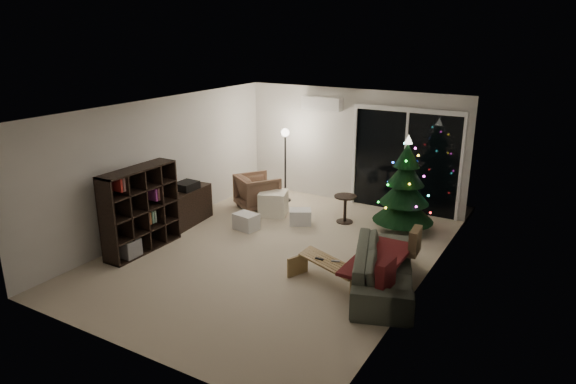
% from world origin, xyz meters
% --- Properties ---
extents(room, '(6.50, 7.51, 2.60)m').
position_xyz_m(room, '(0.46, 1.49, 1.02)').
color(room, beige).
rests_on(room, ground).
extents(bookshelf, '(0.50, 1.51, 1.48)m').
position_xyz_m(bookshelf, '(-2.25, -1.01, 0.74)').
color(bookshelf, black).
rests_on(bookshelf, floor).
extents(media_cabinet, '(0.53, 1.15, 0.70)m').
position_xyz_m(media_cabinet, '(-2.25, 0.39, 0.35)').
color(media_cabinet, black).
rests_on(media_cabinet, floor).
extents(stereo, '(0.35, 0.42, 0.15)m').
position_xyz_m(stereo, '(-2.25, 0.39, 0.77)').
color(stereo, black).
rests_on(stereo, media_cabinet).
extents(armchair, '(1.11, 1.12, 0.74)m').
position_xyz_m(armchair, '(-1.54, 1.81, 0.37)').
color(armchair, brown).
rests_on(armchair, floor).
extents(ottoman, '(0.70, 0.70, 0.49)m').
position_xyz_m(ottoman, '(-1.05, 1.66, 0.25)').
color(ottoman, white).
rests_on(ottoman, floor).
extents(cardboard_box_a, '(0.49, 0.40, 0.32)m').
position_xyz_m(cardboard_box_a, '(-1.06, 0.69, 0.16)').
color(cardboard_box_a, silver).
rests_on(cardboard_box_a, floor).
extents(cardboard_box_b, '(0.53, 0.49, 0.30)m').
position_xyz_m(cardboard_box_b, '(-0.29, 1.46, 0.15)').
color(cardboard_box_b, silver).
rests_on(cardboard_box_b, floor).
extents(side_table, '(0.46, 0.46, 0.55)m').
position_xyz_m(side_table, '(0.42, 1.99, 0.28)').
color(side_table, black).
rests_on(side_table, floor).
extents(floor_lamp, '(0.25, 0.25, 1.57)m').
position_xyz_m(floor_lamp, '(-1.29, 2.56, 0.79)').
color(floor_lamp, black).
rests_on(floor_lamp, floor).
extents(sofa, '(1.48, 2.30, 0.63)m').
position_xyz_m(sofa, '(2.05, -0.22, 0.31)').
color(sofa, '#313330').
rests_on(sofa, floor).
extents(sofa_throw, '(0.67, 1.55, 0.05)m').
position_xyz_m(sofa_throw, '(1.95, -0.22, 0.45)').
color(sofa_throw, maroon).
rests_on(sofa_throw, sofa).
extents(cushion_a, '(0.16, 0.42, 0.41)m').
position_xyz_m(cushion_a, '(2.30, 0.43, 0.57)').
color(cushion_a, brown).
rests_on(cushion_a, sofa).
extents(cushion_b, '(0.15, 0.42, 0.41)m').
position_xyz_m(cushion_b, '(2.30, -0.87, 0.57)').
color(cushion_b, maroon).
rests_on(cushion_b, sofa).
extents(coffee_table, '(1.18, 0.78, 0.35)m').
position_xyz_m(coffee_table, '(1.26, -0.48, 0.18)').
color(coffee_table, '#9D7D4B').
rests_on(coffee_table, floor).
extents(remote_a, '(0.14, 0.04, 0.02)m').
position_xyz_m(remote_a, '(1.11, -0.48, 0.36)').
color(remote_a, black).
rests_on(remote_a, coffee_table).
extents(remote_b, '(0.14, 0.08, 0.02)m').
position_xyz_m(remote_b, '(1.36, -0.43, 0.36)').
color(remote_b, slate).
rests_on(remote_b, coffee_table).
extents(christmas_tree, '(1.51, 1.51, 1.86)m').
position_xyz_m(christmas_tree, '(1.56, 2.14, 0.93)').
color(christmas_tree, '#0C3314').
rests_on(christmas_tree, floor).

